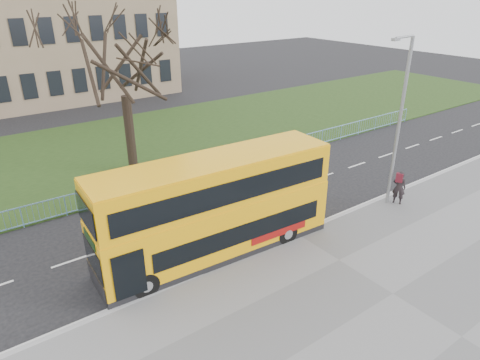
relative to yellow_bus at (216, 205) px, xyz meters
The scene contains 10 objects.
ground 4.37m from the yellow_bus, ahead, with size 120.00×120.00×0.00m, color black.
pavement 7.58m from the yellow_bus, 59.41° to the right, with size 80.00×10.50×0.12m, color slate.
kerb 4.42m from the yellow_bus, 15.70° to the right, with size 80.00×0.20×0.14m, color #9A9A9D.
grass_verge 15.43m from the yellow_bus, 76.02° to the left, with size 80.00×15.40×0.08m, color #203914.
guard_railing 8.20m from the yellow_bus, 62.60° to the left, with size 40.00×0.12×1.10m, color #7CB3DC, non-canonical shape.
bare_tree 11.05m from the yellow_bus, 86.26° to the left, with size 7.73×7.73×11.04m, color black, non-canonical shape.
civic_building 35.85m from the yellow_bus, 92.12° to the left, with size 30.00×15.00×14.00m, color #816C52.
yellow_bus is the anchor object (origin of this frame).
pedestrian 10.27m from the yellow_bus, 10.46° to the right, with size 0.66×0.43×1.80m, color black.
street_lamp 10.00m from the yellow_bus, ahead, with size 1.78×0.35×8.39m.
Camera 1 is at (-11.98, -13.67, 10.45)m, focal length 32.00 mm.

